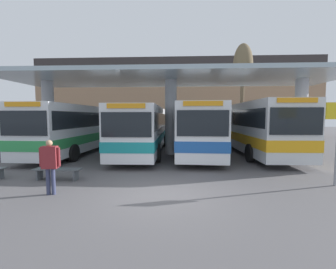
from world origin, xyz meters
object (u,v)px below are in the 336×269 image
parked_car_street (159,129)px  transit_bus_far_right_bay (252,126)px  waiting_bench_near_pillar (57,171)px  transit_bus_center_bay (145,127)px  pedestrian_waiting (50,161)px  transit_bus_left_bay (80,127)px  poplar_tree_behind_left (243,68)px  transit_bus_right_bay (198,127)px

parked_car_street → transit_bus_far_right_bay: bearing=-54.1°
transit_bus_far_right_bay → waiting_bench_near_pillar: size_ratio=6.32×
parked_car_street → waiting_bench_near_pillar: bearing=-95.1°
transit_bus_center_bay → transit_bus_far_right_bay: size_ratio=1.01×
waiting_bench_near_pillar → pedestrian_waiting: bearing=-66.9°
transit_bus_left_bay → transit_bus_far_right_bay: (12.13, 0.43, 0.08)m
pedestrian_waiting → poplar_tree_behind_left: (10.32, 15.97, 6.23)m
pedestrian_waiting → poplar_tree_behind_left: poplar_tree_behind_left is taller
waiting_bench_near_pillar → pedestrian_waiting: (0.69, -1.62, 0.73)m
transit_bus_left_bay → transit_bus_center_bay: size_ratio=0.96×
transit_bus_left_bay → pedestrian_waiting: transit_bus_left_bay is taller
waiting_bench_near_pillar → transit_bus_center_bay: bearing=72.1°
transit_bus_left_bay → transit_bus_center_bay: (4.58, 0.16, -0.04)m
transit_bus_left_bay → pedestrian_waiting: (2.92, -8.72, -0.71)m
poplar_tree_behind_left → parked_car_street: bearing=153.0°
transit_bus_far_right_bay → pedestrian_waiting: size_ratio=6.61×
waiting_bench_near_pillar → transit_bus_left_bay: bearing=107.4°
transit_bus_far_right_bay → waiting_bench_near_pillar: bearing=36.3°
transit_bus_right_bay → waiting_bench_near_pillar: 9.65m
transit_bus_far_right_bay → parked_car_street: (-7.65, 11.27, -0.83)m
transit_bus_center_bay → parked_car_street: transit_bus_center_bay is taller
waiting_bench_near_pillar → parked_car_street: bearing=83.2°
transit_bus_right_bay → pedestrian_waiting: transit_bus_right_bay is taller
transit_bus_left_bay → pedestrian_waiting: 9.23m
transit_bus_far_right_bay → pedestrian_waiting: 13.01m
transit_bus_center_bay → pedestrian_waiting: bearing=78.5°
transit_bus_far_right_bay → poplar_tree_behind_left: 8.78m
transit_bus_right_bay → poplar_tree_behind_left: size_ratio=1.22×
transit_bus_far_right_bay → transit_bus_right_bay: bearing=2.0°
parked_car_street → transit_bus_left_bay: bearing=-109.2°
transit_bus_far_right_bay → transit_bus_center_bay: bearing=1.1°
pedestrian_waiting → transit_bus_center_bay: bearing=72.4°
transit_bus_center_bay → waiting_bench_near_pillar: (-2.35, -7.27, -1.41)m
transit_bus_right_bay → waiting_bench_near_pillar: size_ratio=6.35×
transit_bus_left_bay → parked_car_street: (4.47, 11.70, -0.74)m
poplar_tree_behind_left → parked_car_street: poplar_tree_behind_left is taller
transit_bus_right_bay → pedestrian_waiting: 10.49m
pedestrian_waiting → parked_car_street: 20.49m
transit_bus_right_bay → transit_bus_far_right_bay: transit_bus_far_right_bay is taller
transit_bus_center_bay → transit_bus_right_bay: size_ratio=1.00×
transit_bus_center_bay → transit_bus_right_bay: transit_bus_right_bay is taller
waiting_bench_near_pillar → parked_car_street: 18.96m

